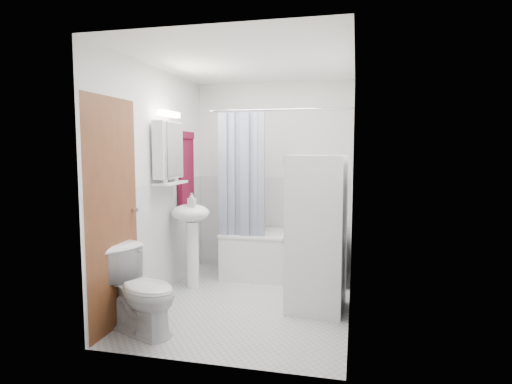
% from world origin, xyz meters
% --- Properties ---
extents(floor, '(2.60, 2.60, 0.00)m').
position_xyz_m(floor, '(0.00, 0.00, 0.00)').
color(floor, silver).
rests_on(floor, ground).
extents(room_walls, '(2.60, 2.60, 2.60)m').
position_xyz_m(room_walls, '(0.00, 0.00, 1.49)').
color(room_walls, white).
rests_on(room_walls, ground).
extents(wainscot, '(1.98, 2.58, 2.58)m').
position_xyz_m(wainscot, '(0.00, 0.29, 0.60)').
color(wainscot, white).
rests_on(wainscot, ground).
extents(door, '(0.05, 2.00, 2.00)m').
position_xyz_m(door, '(-0.95, -0.55, 1.00)').
color(door, brown).
rests_on(door, ground).
extents(bathtub, '(1.45, 0.69, 0.55)m').
position_xyz_m(bathtub, '(0.19, 0.92, 0.30)').
color(bathtub, white).
rests_on(bathtub, ground).
extents(tub_spout, '(0.04, 0.12, 0.04)m').
position_xyz_m(tub_spout, '(0.39, 1.25, 0.87)').
color(tub_spout, silver).
rests_on(tub_spout, room_walls).
extents(curtain_rod, '(1.63, 0.02, 0.02)m').
position_xyz_m(curtain_rod, '(0.19, 0.64, 2.00)').
color(curtain_rod, silver).
rests_on(curtain_rod, room_walls).
extents(shower_curtain, '(0.55, 0.02, 1.45)m').
position_xyz_m(shower_curtain, '(-0.25, 0.64, 1.25)').
color(shower_curtain, '#16224D').
rests_on(shower_curtain, curtain_rod).
extents(sink, '(0.44, 0.37, 1.04)m').
position_xyz_m(sink, '(-0.75, 0.33, 0.70)').
color(sink, white).
rests_on(sink, ground).
extents(medicine_cabinet, '(0.13, 0.50, 0.71)m').
position_xyz_m(medicine_cabinet, '(-0.90, 0.10, 1.57)').
color(medicine_cabinet, white).
rests_on(medicine_cabinet, room_walls).
extents(shelf, '(0.18, 0.54, 0.02)m').
position_xyz_m(shelf, '(-0.89, 0.10, 1.20)').
color(shelf, silver).
rests_on(shelf, room_walls).
extents(shower_caddy, '(0.22, 0.06, 0.02)m').
position_xyz_m(shower_caddy, '(0.44, 1.24, 1.15)').
color(shower_caddy, silver).
rests_on(shower_caddy, room_walls).
extents(towel, '(0.07, 0.38, 0.91)m').
position_xyz_m(towel, '(-0.94, 0.66, 1.33)').
color(towel, maroon).
rests_on(towel, room_walls).
extents(washer_dryer, '(0.57, 0.56, 1.50)m').
position_xyz_m(washer_dryer, '(0.68, -0.04, 0.75)').
color(washer_dryer, white).
rests_on(washer_dryer, ground).
extents(toilet, '(0.84, 0.67, 0.72)m').
position_xyz_m(toilet, '(-0.72, -0.91, 0.36)').
color(toilet, white).
rests_on(toilet, ground).
extents(soap_pump, '(0.08, 0.17, 0.08)m').
position_xyz_m(soap_pump, '(-0.71, 0.25, 0.95)').
color(soap_pump, gray).
rests_on(soap_pump, sink).
extents(shelf_bottle, '(0.07, 0.18, 0.07)m').
position_xyz_m(shelf_bottle, '(-0.89, -0.05, 1.25)').
color(shelf_bottle, gray).
rests_on(shelf_bottle, shelf).
extents(shelf_cup, '(0.10, 0.09, 0.10)m').
position_xyz_m(shelf_cup, '(-0.89, 0.22, 1.26)').
color(shelf_cup, gray).
rests_on(shelf_cup, shelf).
extents(shampoo_a, '(0.13, 0.17, 0.13)m').
position_xyz_m(shampoo_a, '(0.35, 1.24, 1.23)').
color(shampoo_a, gray).
rests_on(shampoo_a, shower_caddy).
extents(shampoo_b, '(0.08, 0.21, 0.08)m').
position_xyz_m(shampoo_b, '(0.47, 1.24, 1.20)').
color(shampoo_b, '#2955A6').
rests_on(shampoo_b, shower_caddy).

